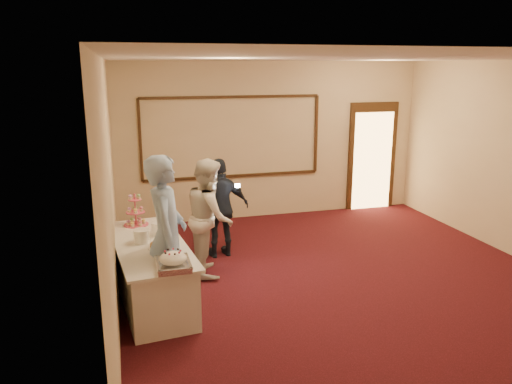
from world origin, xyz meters
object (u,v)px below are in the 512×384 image
woman (210,217)px  guest (221,208)px  tart (161,246)px  man (167,237)px  plate_stack_a (141,236)px  buffet_table (151,272)px  cupcake_stand (136,213)px  plate_stack_b (159,228)px  pavlova_tray (173,261)px

woman → guest: size_ratio=1.07×
tart → man: bearing=-70.6°
plate_stack_a → buffet_table: bearing=-27.7°
man → woman: man is taller
woman → guest: woman is taller
cupcake_stand → plate_stack_b: 0.58m
pavlova_tray → man: man is taller
plate_stack_b → tart: 0.51m
plate_stack_a → pavlova_tray: bearing=-72.2°
plate_stack_a → tart: plate_stack_a is taller
plate_stack_a → tart: bearing=-50.8°
pavlova_tray → man: bearing=91.7°
cupcake_stand → woman: 1.02m
buffet_table → tart: bearing=-60.7°
buffet_table → plate_stack_b: (0.14, 0.29, 0.47)m
tart → woman: bearing=50.1°
guest → plate_stack_a: bearing=37.5°
tart → woman: woman is taller
pavlova_tray → man: 0.48m
plate_stack_b → tart: bearing=-92.6°
buffet_table → tart: (0.12, -0.21, 0.41)m
plate_stack_a → tart: (0.21, -0.26, -0.06)m
cupcake_stand → guest: guest is taller
buffet_table → pavlova_tray: (0.20, -0.86, 0.46)m
cupcake_stand → guest: size_ratio=0.32×
pavlova_tray → woman: size_ratio=0.31×
guest → woman: bearing=57.5°
buffet_table → cupcake_stand: size_ratio=4.51×
buffet_table → pavlova_tray: pavlova_tray is taller
buffet_table → man: man is taller
tart → man: (0.06, -0.18, 0.17)m
tart → guest: 1.83m
tart → plate_stack_b: bearing=87.4°
cupcake_stand → plate_stack_b: cupcake_stand is taller
plate_stack_a → woman: size_ratio=0.12×
pavlova_tray → tart: pavlova_tray is taller
pavlova_tray → woman: bearing=66.1°
buffet_table → guest: size_ratio=1.43×
man → woman: size_ratio=1.16×
man → woman: bearing=-23.5°
plate_stack_b → woman: 0.85m
buffet_table → plate_stack_a: size_ratio=10.88×
plate_stack_b → man: man is taller
cupcake_stand → guest: 1.40m
pavlova_tray → tart: bearing=96.8°
man → guest: size_ratio=1.25×
tart → plate_stack_a: bearing=129.2°
cupcake_stand → plate_stack_a: (0.04, -0.74, -0.09)m
buffet_table → man: (0.18, -0.39, 0.58)m
cupcake_stand → plate_stack_b: bearing=-61.5°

